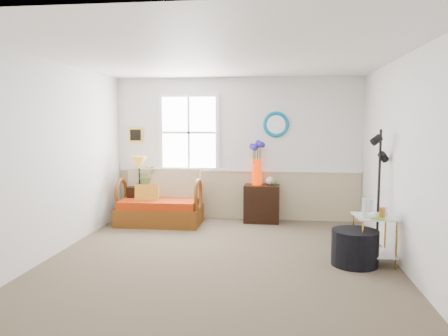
# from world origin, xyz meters

# --- Properties ---
(floor) EXTENTS (4.50, 5.00, 0.01)m
(floor) POSITION_xyz_m (0.00, 0.00, 0.00)
(floor) COLOR #6F5F49
(floor) RESTS_ON ground
(ceiling) EXTENTS (4.50, 5.00, 0.01)m
(ceiling) POSITION_xyz_m (0.00, 0.00, 2.60)
(ceiling) COLOR white
(ceiling) RESTS_ON walls
(walls) EXTENTS (4.51, 5.01, 2.60)m
(walls) POSITION_xyz_m (0.00, 0.00, 1.30)
(walls) COLOR white
(walls) RESTS_ON floor
(wainscot) EXTENTS (4.46, 0.02, 0.90)m
(wainscot) POSITION_xyz_m (0.00, 2.48, 0.45)
(wainscot) COLOR tan
(wainscot) RESTS_ON walls
(chair_rail) EXTENTS (4.46, 0.04, 0.06)m
(chair_rail) POSITION_xyz_m (0.00, 2.47, 0.92)
(chair_rail) COLOR white
(chair_rail) RESTS_ON walls
(window) EXTENTS (1.14, 0.06, 1.44)m
(window) POSITION_xyz_m (-0.90, 2.47, 1.60)
(window) COLOR white
(window) RESTS_ON walls
(picture) EXTENTS (0.28, 0.03, 0.28)m
(picture) POSITION_xyz_m (-1.92, 2.48, 1.55)
(picture) COLOR gold
(picture) RESTS_ON walls
(mirror) EXTENTS (0.47, 0.07, 0.47)m
(mirror) POSITION_xyz_m (0.70, 2.48, 1.75)
(mirror) COLOR #008CC4
(mirror) RESTS_ON walls
(loveseat) EXTENTS (1.44, 0.83, 0.94)m
(loveseat) POSITION_xyz_m (-1.31, 1.88, 0.47)
(loveseat) COLOR #66360F
(loveseat) RESTS_ON floor
(throw_pillow) EXTENTS (0.41, 0.14, 0.41)m
(throw_pillow) POSITION_xyz_m (-1.51, 1.79, 0.51)
(throw_pillow) COLOR #CF630B
(throw_pillow) RESTS_ON loveseat
(lamp_stand) EXTENTS (0.41, 0.41, 0.63)m
(lamp_stand) POSITION_xyz_m (-1.78, 2.14, 0.32)
(lamp_stand) COLOR black
(lamp_stand) RESTS_ON floor
(table_lamp) EXTENTS (0.39, 0.39, 0.55)m
(table_lamp) POSITION_xyz_m (-1.75, 2.13, 0.90)
(table_lamp) COLOR gold
(table_lamp) RESTS_ON lamp_stand
(potted_plant) EXTENTS (0.46, 0.48, 0.29)m
(potted_plant) POSITION_xyz_m (-1.65, 2.18, 0.78)
(potted_plant) COLOR #618645
(potted_plant) RESTS_ON lamp_stand
(cabinet) EXTENTS (0.64, 0.42, 0.67)m
(cabinet) POSITION_xyz_m (0.46, 2.26, 0.33)
(cabinet) COLOR black
(cabinet) RESTS_ON floor
(flower_vase) EXTENTS (0.25, 0.25, 0.77)m
(flower_vase) POSITION_xyz_m (0.37, 2.31, 1.06)
(flower_vase) COLOR red
(flower_vase) RESTS_ON cabinet
(side_table) EXTENTS (0.53, 0.53, 0.62)m
(side_table) POSITION_xyz_m (1.95, 0.08, 0.31)
(side_table) COLOR gold
(side_table) RESTS_ON floor
(tabletop_items) EXTENTS (0.37, 0.37, 0.21)m
(tabletop_items) POSITION_xyz_m (1.93, 0.04, 0.73)
(tabletop_items) COLOR silver
(tabletop_items) RESTS_ON side_table
(floor_lamp) EXTENTS (0.31, 0.31, 1.70)m
(floor_lamp) POSITION_xyz_m (2.10, 0.58, 0.85)
(floor_lamp) COLOR black
(floor_lamp) RESTS_ON floor
(ottoman) EXTENTS (0.59, 0.59, 0.45)m
(ottoman) POSITION_xyz_m (1.70, 0.01, 0.22)
(ottoman) COLOR black
(ottoman) RESTS_ON floor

